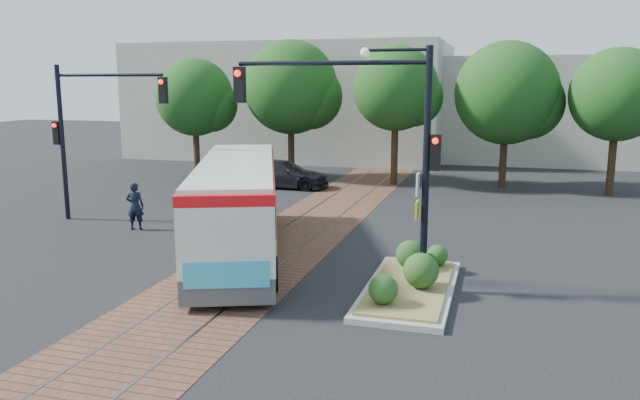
% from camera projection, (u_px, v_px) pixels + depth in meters
% --- Properties ---
extents(ground, '(120.00, 120.00, 0.00)m').
position_uv_depth(ground, '(252.00, 266.00, 18.36)').
color(ground, black).
rests_on(ground, ground).
extents(trackbed, '(3.60, 40.00, 0.02)m').
position_uv_depth(trackbed, '(295.00, 235.00, 22.13)').
color(trackbed, brown).
rests_on(trackbed, ground).
extents(tree_row, '(26.40, 5.60, 7.67)m').
position_uv_depth(tree_row, '(392.00, 92.00, 32.61)').
color(tree_row, '#382314').
rests_on(tree_row, ground).
extents(warehouses, '(40.00, 13.00, 8.00)m').
position_uv_depth(warehouses, '(397.00, 104.00, 44.91)').
color(warehouses, '#ADA899').
rests_on(warehouses, ground).
extents(city_bus, '(6.05, 10.98, 2.92)m').
position_uv_depth(city_bus, '(238.00, 202.00, 19.66)').
color(city_bus, '#49494C').
rests_on(city_bus, ground).
extents(traffic_island, '(2.20, 5.20, 1.13)m').
position_uv_depth(traffic_island, '(411.00, 279.00, 16.12)').
color(traffic_island, gray).
rests_on(traffic_island, ground).
extents(signal_pole_main, '(5.49, 0.46, 6.00)m').
position_uv_depth(signal_pole_main, '(378.00, 130.00, 15.76)').
color(signal_pole_main, black).
rests_on(signal_pole_main, ground).
extents(signal_pole_left, '(4.99, 0.34, 6.00)m').
position_uv_depth(signal_pole_left, '(86.00, 122.00, 23.71)').
color(signal_pole_left, black).
rests_on(signal_pole_left, ground).
extents(officer, '(0.73, 0.58, 1.76)m').
position_uv_depth(officer, '(135.00, 206.00, 22.79)').
color(officer, black).
rests_on(officer, ground).
extents(parked_car, '(4.82, 2.00, 1.39)m').
position_uv_depth(parked_car, '(283.00, 174.00, 32.06)').
color(parked_car, black).
rests_on(parked_car, ground).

